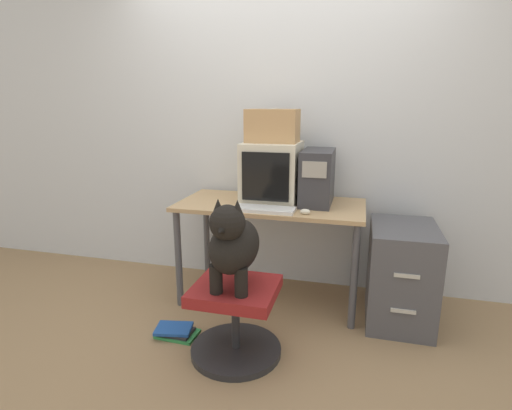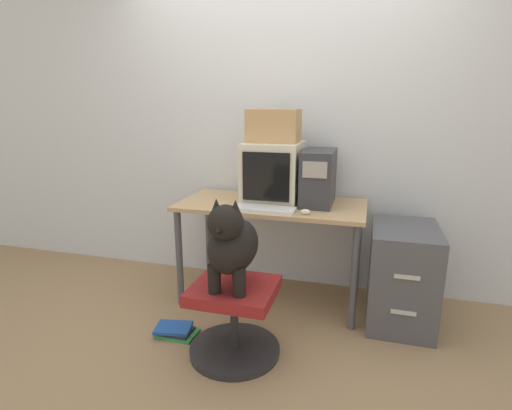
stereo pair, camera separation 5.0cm
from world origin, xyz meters
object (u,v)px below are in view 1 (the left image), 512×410
Objects in this scene: crt_monitor at (272,172)px; keyboard at (264,209)px; dog at (233,243)px; filing_cabinet at (401,274)px; book_stack_floor at (176,332)px; pc_tower at (317,177)px; cardboard_box at (273,126)px; office_chair at (236,318)px.

crt_monitor is 1.05× the size of keyboard.
dog is 0.80× the size of filing_cabinet.
dog is at bearing -13.10° from book_stack_floor.
pc_tower is 0.64× the size of filing_cabinet.
pc_tower is 0.49m from cardboard_box.
filing_cabinet reaches higher than office_chair.
pc_tower reaches higher than office_chair.
cardboard_box is (-0.34, 0.01, 0.36)m from pc_tower.
cardboard_box is at bearing 58.33° from book_stack_floor.
filing_cabinet is (0.61, -0.15, -0.62)m from pc_tower.
keyboard is 0.76× the size of office_chair.
filing_cabinet is 2.39× the size of book_stack_floor.
office_chair is (-0.03, -0.83, -0.75)m from crt_monitor.
crt_monitor is 0.34m from cardboard_box.
cardboard_box is at bearing 170.64° from filing_cabinet.
keyboard is (-0.32, -0.31, -0.18)m from pc_tower.
book_stack_floor is (-0.44, 0.10, -0.69)m from dog.
office_chair is (-0.37, -0.83, -0.73)m from pc_tower.
crt_monitor is 1.31m from book_stack_floor.
filing_cabinet reaches higher than book_stack_floor.
crt_monitor is 1.19× the size of cardboard_box.
pc_tower reaches higher than filing_cabinet.
dog is 1.27m from filing_cabinet.
pc_tower reaches higher than dog.
book_stack_floor is at bearing -121.67° from cardboard_box.
cardboard_box is (-0.95, 0.16, 0.98)m from filing_cabinet.
crt_monitor is at bearing 170.86° from filing_cabinet.
pc_tower is at bearing 166.20° from filing_cabinet.
cardboard_box is 1.57m from book_stack_floor.
cardboard_box is at bearing 178.94° from pc_tower.
keyboard is 0.63m from cardboard_box.
cardboard_box is (-0.02, 0.31, 0.54)m from keyboard.
book_stack_floor is at bearing -136.98° from pc_tower.
keyboard is 0.75m from office_chair.
crt_monitor is 0.64× the size of filing_cabinet.
office_chair is 1.94× the size of book_stack_floor.
office_chair reaches higher than book_stack_floor.
cardboard_box is at bearing 88.00° from dog.
keyboard is (0.02, -0.31, -0.21)m from crt_monitor.
crt_monitor is 1.16m from filing_cabinet.
crt_monitor reaches higher than pc_tower.
crt_monitor is 1.12m from office_chair.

